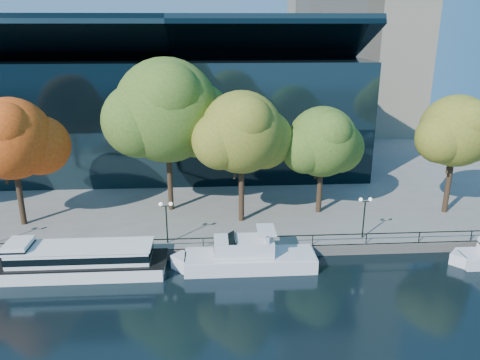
{
  "coord_description": "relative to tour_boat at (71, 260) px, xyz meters",
  "views": [
    {
      "loc": [
        0.94,
        -35.09,
        20.19
      ],
      "look_at": [
        3.63,
        8.0,
        5.82
      ],
      "focal_mm": 35.0,
      "sensor_mm": 36.0,
      "label": 1
    }
  ],
  "objects": [
    {
      "name": "promenade",
      "position": [
        11.13,
        35.35,
        -0.84
      ],
      "size": [
        90.0,
        67.08,
        1.0
      ],
      "color": "slate",
      "rests_on": "ground"
    },
    {
      "name": "lamp_2",
      "position": [
        26.18,
        3.48,
        2.64
      ],
      "size": [
        1.26,
        0.36,
        4.03
      ],
      "color": "black",
      "rests_on": "promenade"
    },
    {
      "name": "lamp_1",
      "position": [
        7.83,
        3.48,
        2.64
      ],
      "size": [
        1.26,
        0.36,
        4.03
      ],
      "color": "black",
      "rests_on": "promenade"
    },
    {
      "name": "tree_3",
      "position": [
        15.16,
        8.29,
        8.75
      ],
      "size": [
        10.12,
        8.3,
        13.31
      ],
      "color": "black",
      "rests_on": "promenade"
    },
    {
      "name": "tree_4",
      "position": [
        23.6,
        10.1,
        7.25
      ],
      "size": [
        9.1,
        7.46,
        11.39
      ],
      "color": "black",
      "rests_on": "promenade"
    },
    {
      "name": "convention_building",
      "position": [
        7.13,
        30.76,
        7.17
      ],
      "size": [
        50.0,
        24.57,
        21.43
      ],
      "color": "black",
      "rests_on": "ground"
    },
    {
      "name": "cruiser_near",
      "position": [
        14.72,
        0.12,
        -0.21
      ],
      "size": [
        12.55,
        3.23,
        3.64
      ],
      "color": "silver",
      "rests_on": "ground"
    },
    {
      "name": "tree_5",
      "position": [
        37.2,
        9.23,
        8.38
      ],
      "size": [
        9.22,
        7.56,
        12.58
      ],
      "color": "black",
      "rests_on": "promenade"
    },
    {
      "name": "ground",
      "position": [
        11.13,
        -1.02,
        -1.34
      ],
      "size": [
        160.0,
        160.0,
        0.0
      ],
      "primitive_type": "plane",
      "color": "black",
      "rests_on": "ground"
    },
    {
      "name": "tree_2",
      "position": [
        7.75,
        11.79,
        10.3
      ],
      "size": [
        13.4,
        10.99,
        16.22
      ],
      "color": "black",
      "rests_on": "promenade"
    },
    {
      "name": "tour_boat",
      "position": [
        0.0,
        0.0,
        0.0
      ],
      "size": [
        16.56,
        3.69,
        3.14
      ],
      "color": "white",
      "rests_on": "ground"
    },
    {
      "name": "railing",
      "position": [
        11.13,
        2.23,
        0.6
      ],
      "size": [
        88.2,
        0.08,
        0.99
      ],
      "color": "black",
      "rests_on": "promenade"
    },
    {
      "name": "tree_1",
      "position": [
        -6.91,
        8.72,
        8.34
      ],
      "size": [
        9.88,
        8.1,
        12.8
      ],
      "color": "black",
      "rests_on": "promenade"
    }
  ]
}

